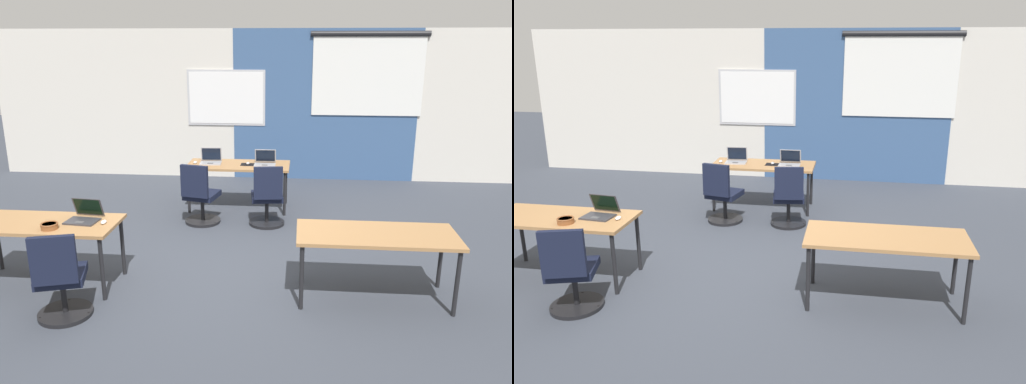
% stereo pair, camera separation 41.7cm
% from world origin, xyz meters
% --- Properties ---
extents(ground_plane, '(24.00, 24.00, 0.00)m').
position_xyz_m(ground_plane, '(0.00, 0.00, 0.00)').
color(ground_plane, '#383D47').
extents(back_wall_assembly, '(10.00, 0.27, 2.80)m').
position_xyz_m(back_wall_assembly, '(0.05, 4.20, 1.41)').
color(back_wall_assembly, silver).
rests_on(back_wall_assembly, ground).
extents(desk_near_left, '(1.60, 0.70, 0.72)m').
position_xyz_m(desk_near_left, '(-1.75, -0.60, 0.66)').
color(desk_near_left, '#A37547').
rests_on(desk_near_left, ground).
extents(desk_near_right, '(1.60, 0.70, 0.72)m').
position_xyz_m(desk_near_right, '(1.75, -0.60, 0.66)').
color(desk_near_right, '#A37547').
rests_on(desk_near_right, ground).
extents(desk_far_center, '(1.60, 0.70, 0.72)m').
position_xyz_m(desk_far_center, '(0.00, 2.20, 0.66)').
color(desk_far_center, '#A37547').
rests_on(desk_far_center, ground).
extents(laptop_far_left, '(0.35, 0.29, 0.24)m').
position_xyz_m(laptop_far_left, '(-0.44, 2.24, 0.77)').
color(laptop_far_left, '#9E9EA3').
rests_on(laptop_far_left, desk_far_center).
extents(mouse_far_left, '(0.06, 0.10, 0.03)m').
position_xyz_m(mouse_far_left, '(-0.69, 2.19, 0.74)').
color(mouse_far_left, silver).
rests_on(mouse_far_left, desk_far_center).
extents(chair_far_left, '(0.52, 0.58, 0.92)m').
position_xyz_m(chair_far_left, '(-0.46, 1.42, 0.38)').
color(chair_far_left, black).
rests_on(chair_far_left, ground).
extents(laptop_near_left_inner, '(0.36, 0.34, 0.23)m').
position_xyz_m(laptop_near_left_inner, '(-1.32, -0.51, 0.77)').
color(laptop_near_left_inner, '#333338').
rests_on(laptop_near_left_inner, desk_near_left).
extents(mouse_near_left_inner, '(0.07, 0.11, 0.03)m').
position_xyz_m(mouse_near_left_inner, '(-1.08, -0.58, 0.74)').
color(mouse_near_left_inner, silver).
rests_on(mouse_near_left_inner, desk_near_left).
extents(chair_near_left_inner, '(0.55, 0.60, 0.92)m').
position_xyz_m(chair_near_left_inner, '(-1.26, -1.30, 0.38)').
color(chair_near_left_inner, black).
rests_on(chair_near_left_inner, ground).
extents(laptop_far_right, '(0.33, 0.30, 0.23)m').
position_xyz_m(laptop_far_right, '(0.42, 2.20, 0.77)').
color(laptop_far_right, '#9E9EA3').
rests_on(laptop_far_right, desk_far_center).
extents(mousepad_far_right, '(0.22, 0.19, 0.00)m').
position_xyz_m(mousepad_far_right, '(0.15, 2.19, 0.72)').
color(mousepad_far_right, black).
rests_on(mousepad_far_right, desk_far_center).
extents(mouse_far_right, '(0.06, 0.10, 0.03)m').
position_xyz_m(mouse_far_right, '(0.15, 2.19, 0.74)').
color(mouse_far_right, '#B2B2B7').
rests_on(mouse_far_right, mousepad_far_right).
extents(chair_far_right, '(0.52, 0.57, 0.92)m').
position_xyz_m(chair_far_right, '(0.51, 1.43, 0.38)').
color(chair_far_right, black).
rests_on(chair_far_right, ground).
extents(snack_bowl, '(0.18, 0.18, 0.06)m').
position_xyz_m(snack_bowl, '(-1.58, -0.79, 0.76)').
color(snack_bowl, brown).
rests_on(snack_bowl, desk_near_left).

